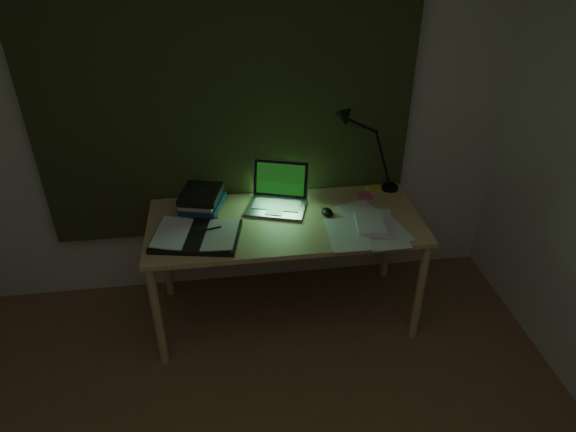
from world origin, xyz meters
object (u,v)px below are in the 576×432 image
(desk, at_px, (285,269))
(loose_papers, at_px, (360,222))
(open_textbook, at_px, (197,235))
(laptop, at_px, (276,191))
(desk_lamp, at_px, (394,148))
(book_stack, at_px, (201,201))

(desk, distance_m, loose_papers, 0.57)
(open_textbook, height_order, loose_papers, open_textbook)
(desk, relative_size, loose_papers, 4.12)
(laptop, distance_m, open_textbook, 0.54)
(open_textbook, bearing_deg, desk_lamp, 29.01)
(laptop, xyz_separation_m, open_textbook, (-0.46, -0.25, -0.10))
(desk, relative_size, laptop, 4.11)
(laptop, xyz_separation_m, loose_papers, (0.46, -0.23, -0.11))
(laptop, bearing_deg, desk_lamp, 28.98)
(book_stack, xyz_separation_m, loose_papers, (0.89, -0.27, -0.06))
(laptop, xyz_separation_m, book_stack, (-0.44, 0.04, -0.05))
(desk, bearing_deg, open_textbook, -166.74)
(desk, height_order, laptop, laptop)
(desk, bearing_deg, laptop, 106.14)
(laptop, distance_m, loose_papers, 0.52)
(laptop, relative_size, book_stack, 1.47)
(desk, xyz_separation_m, open_textbook, (-0.50, -0.12, 0.38))
(laptop, bearing_deg, book_stack, -167.58)
(book_stack, bearing_deg, loose_papers, -16.66)
(desk, distance_m, open_textbook, 0.64)
(open_textbook, distance_m, loose_papers, 0.92)
(laptop, bearing_deg, open_textbook, -134.39)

